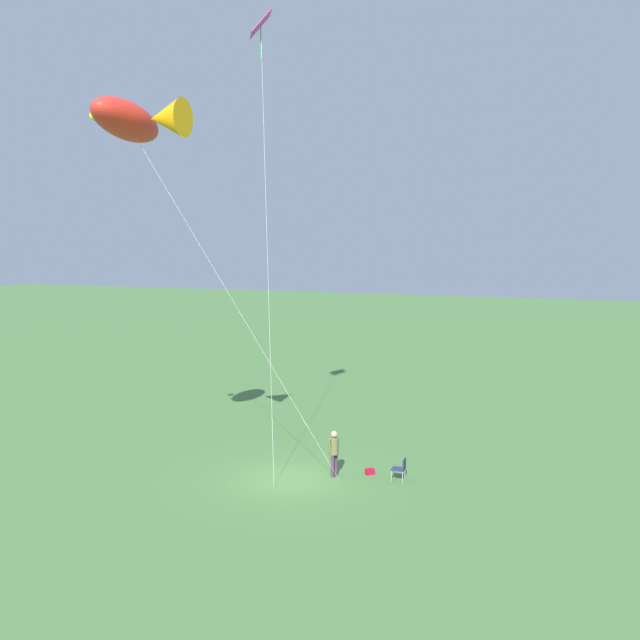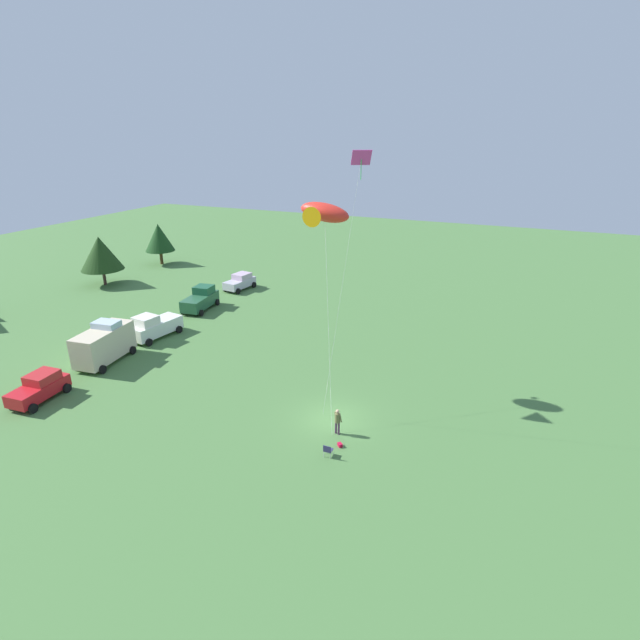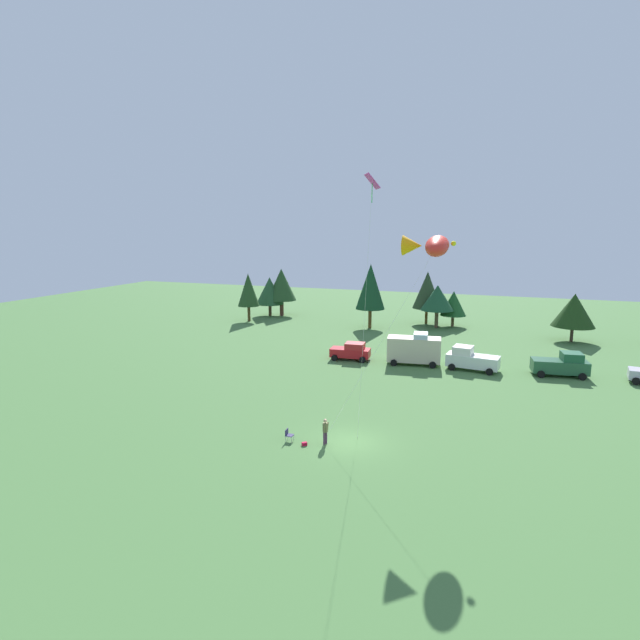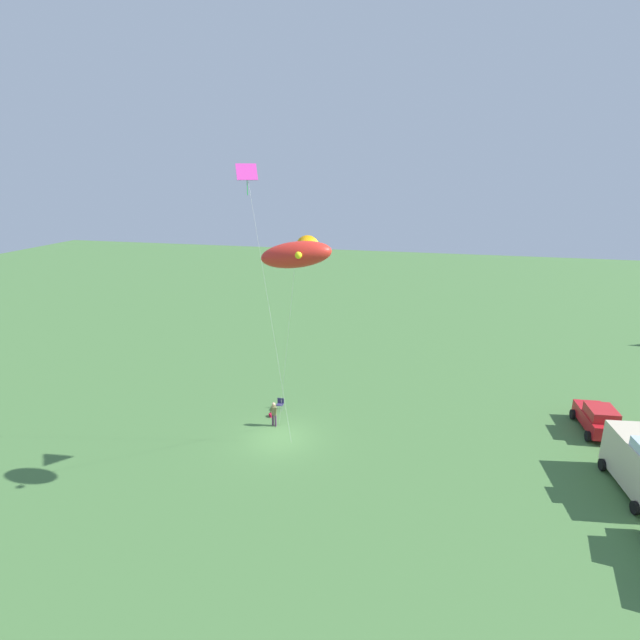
% 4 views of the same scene
% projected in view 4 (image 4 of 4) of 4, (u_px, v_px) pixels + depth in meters
% --- Properties ---
extents(ground_plane, '(160.00, 160.00, 0.00)m').
position_uv_depth(ground_plane, '(280.00, 438.00, 32.38)').
color(ground_plane, '#46723A').
extents(person_kite_flyer, '(0.42, 0.60, 1.74)m').
position_uv_depth(person_kite_flyer, '(274.00, 412.00, 33.66)').
color(person_kite_flyer, '#4B2E48').
rests_on(person_kite_flyer, ground).
extents(folding_chair, '(0.49, 0.49, 0.82)m').
position_uv_depth(folding_chair, '(280.00, 403.00, 36.19)').
color(folding_chair, '#2E2B55').
rests_on(folding_chair, ground).
extents(backpack_on_grass, '(0.38, 0.38, 0.22)m').
position_uv_depth(backpack_on_grass, '(271.00, 415.00, 35.19)').
color(backpack_on_grass, red).
rests_on(backpack_on_grass, ground).
extents(car_red_sedan, '(4.33, 2.49, 1.89)m').
position_uv_depth(car_red_sedan, '(598.00, 419.00, 32.96)').
color(car_red_sedan, red).
rests_on(car_red_sedan, ground).
extents(kite_large_fish, '(7.68, 5.13, 13.71)m').
position_uv_depth(kite_large_fish, '(298.00, 253.00, 23.99)').
color(kite_large_fish, red).
rests_on(kite_large_fish, ground).
extents(kite_diamond_rainbow, '(1.76, 2.54, 17.04)m').
position_uv_depth(kite_diamond_rainbow, '(248.00, 182.00, 26.70)').
color(kite_diamond_rainbow, '#D637A0').
rests_on(kite_diamond_rainbow, ground).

